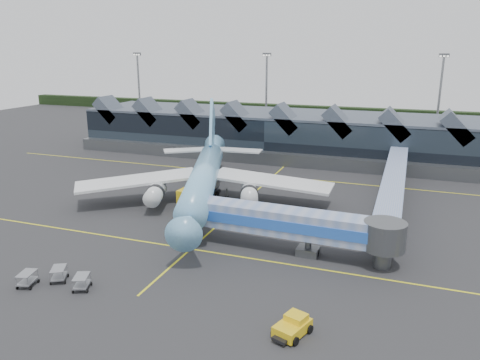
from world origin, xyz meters
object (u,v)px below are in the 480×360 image
(main_airliner, at_px, (204,176))
(pushback_tug, at_px, (293,326))
(jet_bridge, at_px, (299,225))
(fuel_truck, at_px, (200,190))

(main_airliner, relative_size, pushback_tug, 10.96)
(jet_bridge, relative_size, pushback_tug, 6.51)
(jet_bridge, xyz_separation_m, fuel_truck, (-19.03, 13.64, -1.67))
(fuel_truck, bearing_deg, jet_bridge, -31.90)
(main_airliner, bearing_deg, fuel_truck, 156.59)
(main_airliner, xyz_separation_m, fuel_truck, (-0.76, 0.06, -2.45))
(jet_bridge, relative_size, fuel_truck, 2.55)
(jet_bridge, bearing_deg, main_airliner, 145.38)
(fuel_truck, xyz_separation_m, pushback_tug, (22.40, -29.86, -1.23))
(fuel_truck, bearing_deg, main_airliner, -0.65)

